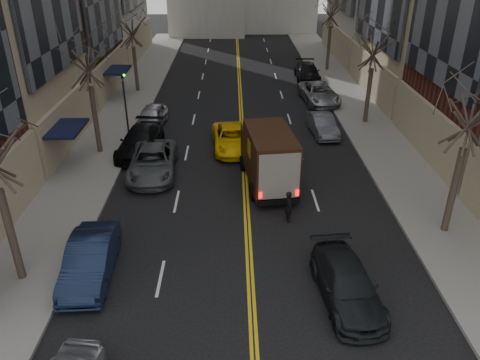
% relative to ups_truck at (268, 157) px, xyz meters
% --- Properties ---
extents(sidewalk_left, '(4.00, 66.00, 0.15)m').
position_rel_ups_truck_xyz_m(sidewalk_left, '(-10.20, 11.19, -1.51)').
color(sidewalk_left, slate).
rests_on(sidewalk_left, ground).
extents(sidewalk_right, '(4.00, 66.00, 0.15)m').
position_rel_ups_truck_xyz_m(sidewalk_right, '(7.80, 11.19, -1.51)').
color(sidewalk_right, slate).
rests_on(sidewalk_right, ground).
extents(tree_lf_mid, '(3.20, 3.20, 8.91)m').
position_rel_ups_truck_xyz_m(tree_lf_mid, '(-10.00, 4.19, 5.01)').
color(tree_lf_mid, '#382D23').
rests_on(tree_lf_mid, sidewalk_left).
extents(tree_lf_far, '(3.20, 3.20, 8.12)m').
position_rel_ups_truck_xyz_m(tree_lf_far, '(-10.00, 17.19, 4.44)').
color(tree_lf_far, '#382D23').
rests_on(tree_lf_far, sidewalk_left).
extents(tree_rt_near, '(3.20, 3.20, 8.71)m').
position_rel_ups_truck_xyz_m(tree_rt_near, '(7.60, -4.81, 4.87)').
color(tree_rt_near, '#382D23').
rests_on(tree_rt_near, sidewalk_right).
extents(tree_rt_mid, '(3.20, 3.20, 8.32)m').
position_rel_ups_truck_xyz_m(tree_rt_mid, '(7.60, 9.19, 4.58)').
color(tree_rt_mid, '#382D23').
rests_on(tree_rt_mid, sidewalk_right).
extents(traffic_signal, '(0.29, 0.26, 4.70)m').
position_rel_ups_truck_xyz_m(traffic_signal, '(-8.59, 6.19, 1.23)').
color(traffic_signal, black).
rests_on(traffic_signal, sidewalk_left).
extents(ups_truck, '(2.88, 5.96, 3.15)m').
position_rel_ups_truck_xyz_m(ups_truck, '(0.00, 0.00, 0.00)').
color(ups_truck, black).
rests_on(ups_truck, ground).
extents(observer_sedan, '(2.35, 4.85, 1.36)m').
position_rel_ups_truck_xyz_m(observer_sedan, '(2.24, -9.09, -0.91)').
color(observer_sedan, black).
rests_on(observer_sedan, ground).
extents(taxi, '(2.71, 5.16, 1.39)m').
position_rel_ups_truck_xyz_m(taxi, '(-1.90, 4.78, -0.89)').
color(taxi, yellow).
rests_on(taxi, ground).
extents(pedestrian, '(0.36, 0.55, 1.52)m').
position_rel_ups_truck_xyz_m(pedestrian, '(0.73, -3.68, -0.83)').
color(pedestrian, black).
rests_on(pedestrian, ground).
extents(parked_lf_b, '(1.84, 4.70, 1.53)m').
position_rel_ups_truck_xyz_m(parked_lf_b, '(-7.37, -7.57, -0.82)').
color(parked_lf_b, '#111C36').
rests_on(parked_lf_b, ground).
extents(parked_lf_c, '(2.76, 5.52, 1.50)m').
position_rel_ups_truck_xyz_m(parked_lf_c, '(-6.30, 1.31, -0.84)').
color(parked_lf_c, '#4A4E52').
rests_on(parked_lf_c, ground).
extents(parked_lf_d, '(2.65, 5.42, 1.52)m').
position_rel_ups_truck_xyz_m(parked_lf_d, '(-7.50, 4.25, -0.83)').
color(parked_lf_d, black).
rests_on(parked_lf_d, ground).
extents(parked_lf_e, '(2.16, 4.45, 1.47)m').
position_rel_ups_truck_xyz_m(parked_lf_e, '(-7.50, 8.69, -0.85)').
color(parked_lf_e, '#B4B7BD').
rests_on(parked_lf_e, ground).
extents(parked_rt_a, '(1.74, 4.15, 1.33)m').
position_rel_ups_truck_xyz_m(parked_rt_a, '(4.16, 7.14, -0.92)').
color(parked_rt_a, '#505258').
rests_on(parked_rt_a, ground).
extents(parked_rt_b, '(3.02, 5.66, 1.51)m').
position_rel_ups_truck_xyz_m(parked_rt_b, '(5.10, 14.04, -0.83)').
color(parked_rt_b, '#9B9EA2').
rests_on(parked_rt_b, ground).
extents(parked_rt_c, '(2.26, 5.25, 1.51)m').
position_rel_ups_truck_xyz_m(parked_rt_c, '(5.10, 20.75, -0.83)').
color(parked_rt_c, black).
rests_on(parked_rt_c, ground).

